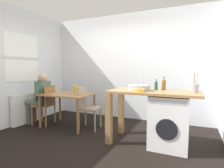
% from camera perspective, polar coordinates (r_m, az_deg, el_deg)
% --- Properties ---
extents(ground_plane, '(5.46, 5.46, 0.00)m').
position_cam_1_polar(ground_plane, '(3.41, -5.60, -17.46)').
color(ground_plane, black).
extents(wall_back, '(4.60, 0.10, 2.70)m').
position_cam_1_polar(wall_back, '(4.76, 4.91, 5.45)').
color(wall_back, silver).
rests_on(wall_back, ground_plane).
extents(wall_window_side, '(0.12, 3.80, 2.70)m').
position_cam_1_polar(wall_window_side, '(4.63, -29.51, 4.92)').
color(wall_window_side, silver).
rests_on(wall_window_side, ground_plane).
extents(radiator, '(0.10, 0.80, 0.70)m').
position_cam_1_polar(radiator, '(4.80, -25.24, -6.99)').
color(radiator, white).
rests_on(radiator, ground_plane).
extents(dining_table, '(1.10, 0.76, 0.74)m').
position_cam_1_polar(dining_table, '(4.17, -13.84, -4.29)').
color(dining_table, '#9E7042').
rests_on(dining_table, ground_plane).
extents(chair_person_seat, '(0.46, 0.46, 0.90)m').
position_cam_1_polar(chair_person_seat, '(4.49, -20.03, -5.57)').
color(chair_person_seat, olive).
rests_on(chair_person_seat, ground_plane).
extents(chair_opposite, '(0.46, 0.46, 0.90)m').
position_cam_1_polar(chair_opposite, '(3.96, -7.98, -6.69)').
color(chair_opposite, gray).
rests_on(chair_opposite, ground_plane).
extents(seated_person, '(0.53, 0.53, 1.20)m').
position_cam_1_polar(seated_person, '(4.56, -21.73, -3.39)').
color(seated_person, '#595651').
rests_on(seated_person, ground_plane).
extents(kitchen_counter, '(1.50, 0.68, 0.92)m').
position_cam_1_polar(kitchen_counter, '(3.19, 9.24, -4.82)').
color(kitchen_counter, '#9E7042').
rests_on(kitchen_counter, ground_plane).
extents(washing_machine, '(0.60, 0.61, 0.86)m').
position_cam_1_polar(washing_machine, '(3.17, 17.58, -11.17)').
color(washing_machine, white).
rests_on(washing_machine, ground_plane).
extents(sink_basin, '(0.38, 0.38, 0.09)m').
position_cam_1_polar(sink_basin, '(3.18, 8.39, -1.14)').
color(sink_basin, '#9EA0A5').
rests_on(sink_basin, kitchen_counter).
extents(tap, '(0.02, 0.02, 0.28)m').
position_cam_1_polar(tap, '(3.34, 9.26, 0.77)').
color(tap, '#B2B2B7').
rests_on(tap, kitchen_counter).
extents(bottle_tall_green, '(0.06, 0.06, 0.19)m').
position_cam_1_polar(bottle_tall_green, '(3.27, 13.71, -0.33)').
color(bottle_tall_green, '#19592D').
rests_on(bottle_tall_green, kitchen_counter).
extents(bottle_squat_brown, '(0.07, 0.07, 0.23)m').
position_cam_1_polar(bottle_squat_brown, '(3.31, 15.99, -0.01)').
color(bottle_squat_brown, brown).
rests_on(bottle_squat_brown, kitchen_counter).
extents(mixing_bowl, '(0.18, 0.18, 0.05)m').
position_cam_1_polar(mixing_bowl, '(2.97, 8.51, -1.89)').
color(mixing_bowl, gold).
rests_on(mixing_bowl, kitchen_counter).
extents(utensil_crock, '(0.11, 0.11, 0.30)m').
position_cam_1_polar(utensil_crock, '(3.10, 24.71, -1.21)').
color(utensil_crock, gray).
rests_on(utensil_crock, kitchen_counter).
extents(vase, '(0.09, 0.09, 0.21)m').
position_cam_1_polar(vase, '(4.14, -11.40, -1.54)').
color(vase, gold).
rests_on(vase, dining_table).
extents(scissors, '(0.15, 0.06, 0.01)m').
position_cam_1_polar(scissors, '(3.03, 11.72, -2.25)').
color(scissors, '#B2B2B7').
rests_on(scissors, kitchen_counter).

